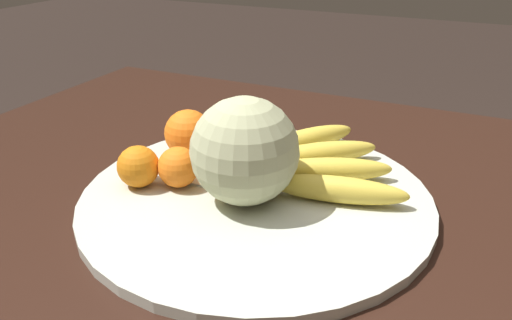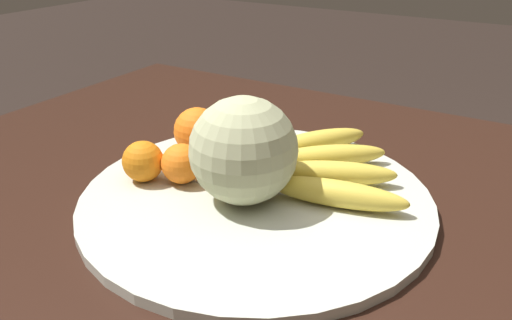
% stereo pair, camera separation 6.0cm
% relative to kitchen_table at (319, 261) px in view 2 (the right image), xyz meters
% --- Properties ---
extents(kitchen_table, '(1.37, 0.89, 0.75)m').
position_rel_kitchen_table_xyz_m(kitchen_table, '(0.00, 0.00, 0.00)').
color(kitchen_table, black).
rests_on(kitchen_table, ground_plane).
extents(fruit_bowl, '(0.47, 0.47, 0.01)m').
position_rel_kitchen_table_xyz_m(fruit_bowl, '(-0.08, -0.05, 0.11)').
color(fruit_bowl, beige).
rests_on(fruit_bowl, kitchen_table).
extents(melon, '(0.14, 0.14, 0.14)m').
position_rel_kitchen_table_xyz_m(melon, '(-0.08, -0.07, 0.19)').
color(melon, '#B2B789').
rests_on(melon, fruit_bowl).
extents(banana_bunch, '(0.25, 0.26, 0.04)m').
position_rel_kitchen_table_xyz_m(banana_bunch, '(-0.01, 0.04, 0.14)').
color(banana_bunch, '#473819').
rests_on(banana_bunch, fruit_bowl).
extents(orange_front_left, '(0.07, 0.07, 0.07)m').
position_rel_kitchen_table_xyz_m(orange_front_left, '(-0.22, 0.01, 0.16)').
color(orange_front_left, orange).
rests_on(orange_front_left, fruit_bowl).
extents(orange_front_right, '(0.06, 0.06, 0.06)m').
position_rel_kitchen_table_xyz_m(orange_front_right, '(-0.16, 0.01, 0.15)').
color(orange_front_right, orange).
rests_on(orange_front_right, fruit_bowl).
extents(orange_mid_center, '(0.07, 0.07, 0.07)m').
position_rel_kitchen_table_xyz_m(orange_mid_center, '(-0.16, 0.07, 0.15)').
color(orange_mid_center, orange).
rests_on(orange_mid_center, fruit_bowl).
extents(orange_back_left, '(0.06, 0.06, 0.06)m').
position_rel_kitchen_table_xyz_m(orange_back_left, '(-0.23, -0.10, 0.15)').
color(orange_back_left, orange).
rests_on(orange_back_left, fruit_bowl).
extents(orange_back_right, '(0.06, 0.06, 0.06)m').
position_rel_kitchen_table_xyz_m(orange_back_right, '(-0.18, -0.08, 0.15)').
color(orange_back_right, orange).
rests_on(orange_back_right, fruit_bowl).
extents(produce_tag, '(0.07, 0.03, 0.00)m').
position_rel_kitchen_table_xyz_m(produce_tag, '(-0.16, -0.05, 0.12)').
color(produce_tag, white).
rests_on(produce_tag, fruit_bowl).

